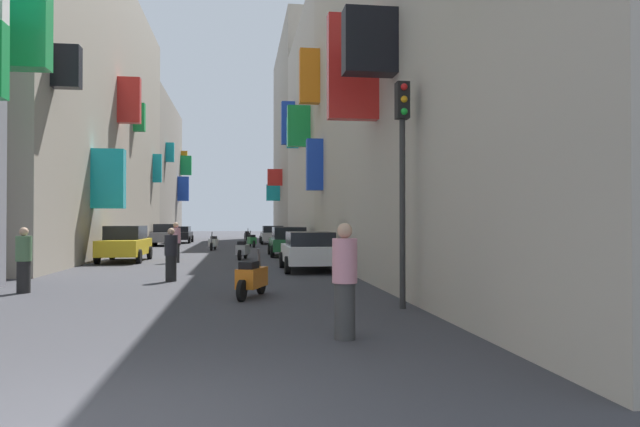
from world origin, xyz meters
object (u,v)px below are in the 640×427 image
at_px(parked_car_grey, 166,234).
at_px(scooter_green, 252,240).
at_px(parked_car_green, 288,241).
at_px(parked_car_white, 309,250).
at_px(scooter_white, 213,243).
at_px(pedestrian_near_left, 345,281).
at_px(parked_car_silver, 272,234).
at_px(parked_car_yellow, 125,243).
at_px(scooter_orange, 252,278).
at_px(parked_car_black, 179,234).
at_px(pedestrian_near_right, 24,260).
at_px(traffic_light_near_corner, 402,155).
at_px(scooter_silver, 243,250).
at_px(scooter_black, 247,235).
at_px(pedestrian_mid_street, 176,243).
at_px(pedestrian_crossing, 171,255).

relative_size(parked_car_grey, scooter_green, 2.14).
bearing_deg(parked_car_green, parked_car_white, -89.89).
bearing_deg(scooter_white, pedestrian_near_left, -83.37).
xyz_separation_m(parked_car_grey, parked_car_silver, (7.89, 2.43, -0.06)).
bearing_deg(parked_car_yellow, scooter_orange, -67.83).
height_order(parked_car_black, pedestrian_near_right, pedestrian_near_right).
distance_m(parked_car_black, traffic_light_near_corner, 38.38).
bearing_deg(traffic_light_near_corner, parked_car_grey, 105.16).
distance_m(parked_car_silver, parked_car_green, 16.23).
bearing_deg(scooter_orange, parked_car_white, 72.97).
relative_size(parked_car_white, parked_car_silver, 0.91).
bearing_deg(scooter_silver, scooter_orange, -89.31).
xyz_separation_m(parked_car_green, pedestrian_near_left, (-0.88, -21.10, 0.10)).
height_order(scooter_black, pedestrian_near_left, pedestrian_near_left).
xyz_separation_m(parked_car_white, scooter_white, (-4.11, 15.52, -0.28)).
bearing_deg(scooter_green, parked_car_white, -85.00).
bearing_deg(pedestrian_near_right, scooter_silver, 65.63).
relative_size(parked_car_silver, pedestrian_mid_street, 2.56).
xyz_separation_m(parked_car_grey, parked_car_green, (7.83, -13.80, -0.04)).
bearing_deg(pedestrian_near_left, parked_car_grey, 101.27).
bearing_deg(scooter_silver, scooter_green, 87.02).
xyz_separation_m(parked_car_silver, parked_car_green, (-0.05, -16.23, 0.02)).
bearing_deg(scooter_orange, traffic_light_near_corner, -35.36).
distance_m(scooter_green, pedestrian_mid_street, 14.99).
relative_size(scooter_green, traffic_light_near_corner, 0.40).
bearing_deg(scooter_orange, pedestrian_near_left, -75.50).
bearing_deg(pedestrian_near_left, scooter_silver, 94.49).
xyz_separation_m(parked_car_green, scooter_white, (-4.09, 6.59, -0.31)).
bearing_deg(parked_car_white, traffic_light_near_corner, -84.94).
relative_size(parked_car_yellow, scooter_black, 2.25).
distance_m(parked_car_white, scooter_silver, 6.88).
relative_size(parked_car_silver, scooter_green, 2.38).
bearing_deg(pedestrian_mid_street, parked_car_silver, 75.66).
distance_m(parked_car_yellow, scooter_green, 14.59).
bearing_deg(scooter_silver, pedestrian_near_left, -85.51).
height_order(parked_car_yellow, traffic_light_near_corner, traffic_light_near_corner).
distance_m(parked_car_grey, pedestrian_near_right, 28.25).
xyz_separation_m(parked_car_yellow, parked_car_green, (7.49, 3.03, -0.04)).
height_order(pedestrian_near_left, pedestrian_near_right, pedestrian_near_left).
height_order(parked_car_silver, pedestrian_near_right, pedestrian_near_right).
bearing_deg(scooter_silver, parked_car_black, 103.17).
height_order(parked_car_green, scooter_green, parked_car_green).
relative_size(parked_car_grey, scooter_white, 2.09).
distance_m(parked_car_grey, parked_car_yellow, 16.84).
bearing_deg(parked_car_green, parked_car_silver, 89.81).
bearing_deg(pedestrian_crossing, traffic_light_near_corner, -49.06).
relative_size(parked_car_grey, parked_car_white, 0.99).
bearing_deg(scooter_black, pedestrian_mid_street, -96.73).
height_order(parked_car_green, pedestrian_crossing, pedestrian_crossing).
relative_size(scooter_green, pedestrian_near_right, 1.14).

